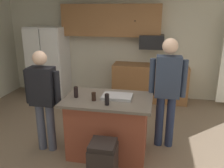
# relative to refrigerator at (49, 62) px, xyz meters

# --- Properties ---
(floor) EXTENTS (7.04, 7.04, 0.00)m
(floor) POSITION_rel_refrigerator_xyz_m (2.00, -2.38, -0.89)
(floor) COLOR #7F6B56
(floor) RESTS_ON ground
(back_wall) EXTENTS (6.40, 0.10, 2.60)m
(back_wall) POSITION_rel_refrigerator_xyz_m (2.00, 0.42, 0.41)
(back_wall) COLOR beige
(back_wall) RESTS_ON ground
(cabinet_run_upper) EXTENTS (2.40, 0.38, 0.75)m
(cabinet_run_upper) POSITION_rel_refrigerator_xyz_m (1.60, 0.22, 1.04)
(cabinet_run_upper) COLOR #936038
(cabinet_run_lower) EXTENTS (1.80, 0.63, 0.90)m
(cabinet_run_lower) POSITION_rel_refrigerator_xyz_m (2.60, 0.10, -0.44)
(cabinet_run_lower) COLOR #936038
(cabinet_run_lower) RESTS_ON ground
(refrigerator) EXTENTS (0.91, 0.76, 1.77)m
(refrigerator) POSITION_rel_refrigerator_xyz_m (0.00, 0.00, 0.00)
(refrigerator) COLOR white
(refrigerator) RESTS_ON ground
(microwave_over_range) EXTENTS (0.56, 0.40, 0.32)m
(microwave_over_range) POSITION_rel_refrigerator_xyz_m (2.60, 0.12, 0.56)
(microwave_over_range) COLOR black
(kitchen_island) EXTENTS (1.30, 0.85, 0.92)m
(kitchen_island) POSITION_rel_refrigerator_xyz_m (2.08, -2.35, -0.42)
(kitchen_island) COLOR brown
(kitchen_island) RESTS_ON ground
(person_guest_right) EXTENTS (0.57, 0.23, 1.78)m
(person_guest_right) POSITION_rel_refrigerator_xyz_m (2.94, -1.96, 0.15)
(person_guest_right) COLOR #232D4C
(person_guest_right) RESTS_ON ground
(person_elder_center) EXTENTS (0.57, 0.22, 1.61)m
(person_elder_center) POSITION_rel_refrigerator_xyz_m (1.09, -2.44, 0.04)
(person_elder_center) COLOR #4C5166
(person_elder_center) RESTS_ON ground
(glass_pilsner) EXTENTS (0.06, 0.06, 0.16)m
(glass_pilsner) POSITION_rel_refrigerator_xyz_m (2.12, -2.61, 0.12)
(glass_pilsner) COLOR black
(glass_pilsner) RESTS_ON kitchen_island
(glass_short_whisky) EXTENTS (0.06, 0.06, 0.16)m
(glass_short_whisky) POSITION_rel_refrigerator_xyz_m (1.60, -2.40, 0.12)
(glass_short_whisky) COLOR black
(glass_short_whisky) RESTS_ON kitchen_island
(glass_stout_tall) EXTENTS (0.07, 0.07, 0.12)m
(glass_stout_tall) POSITION_rel_refrigerator_xyz_m (1.90, -2.48, 0.10)
(glass_stout_tall) COLOR black
(glass_stout_tall) RESTS_ON kitchen_island
(serving_tray) EXTENTS (0.44, 0.30, 0.04)m
(serving_tray) POSITION_rel_refrigerator_xyz_m (2.21, -2.31, 0.06)
(serving_tray) COLOR #B7B7BC
(serving_tray) RESTS_ON kitchen_island
(trash_bin) EXTENTS (0.34, 0.34, 0.61)m
(trash_bin) POSITION_rel_refrigerator_xyz_m (2.16, -3.06, -0.59)
(trash_bin) COLOR black
(trash_bin) RESTS_ON ground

